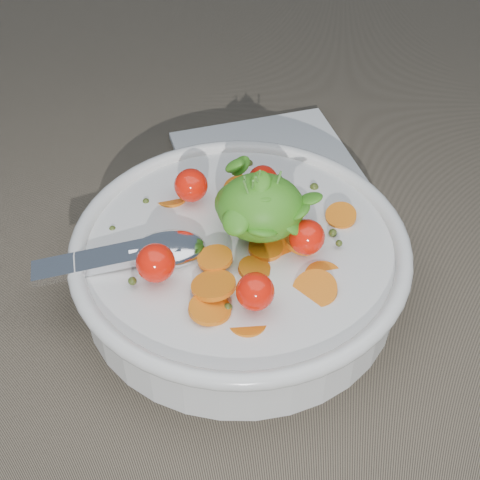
# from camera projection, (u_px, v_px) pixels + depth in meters

# --- Properties ---
(ground) EXTENTS (6.00, 6.00, 0.00)m
(ground) POSITION_uv_depth(u_px,v_px,m) (221.00, 277.00, 0.59)
(ground) COLOR #796C57
(ground) RESTS_ON ground
(bowl) EXTENTS (0.30, 0.28, 0.12)m
(bowl) POSITION_uv_depth(u_px,v_px,m) (240.00, 260.00, 0.56)
(bowl) COLOR silver
(bowl) RESTS_ON ground
(napkin) EXTENTS (0.22, 0.21, 0.01)m
(napkin) POSITION_uv_depth(u_px,v_px,m) (266.00, 162.00, 0.70)
(napkin) COLOR white
(napkin) RESTS_ON ground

